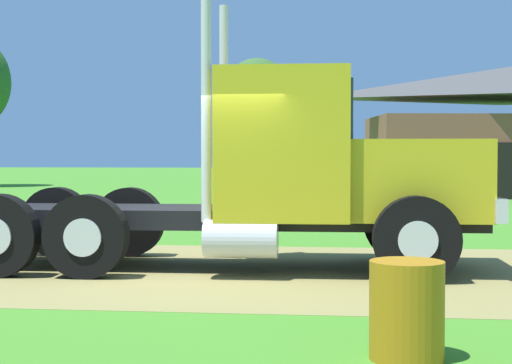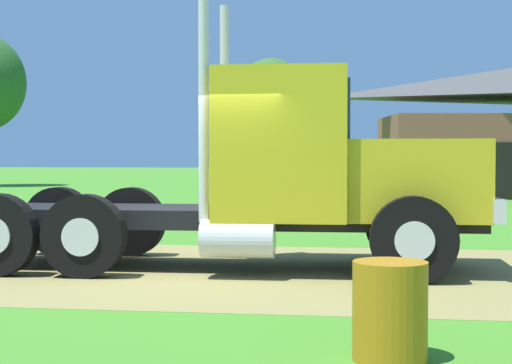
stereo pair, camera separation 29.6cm
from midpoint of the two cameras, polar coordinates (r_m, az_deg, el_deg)
name	(u,v)px [view 1 (the left image)]	position (r m, az deg, el deg)	size (l,w,h in m)	color
ground_plane	(203,270)	(11.46, -4.62, -6.48)	(200.00, 200.00, 0.00)	#418424
dirt_track	(203,270)	(11.46, -4.62, -6.46)	(120.00, 6.11, 0.01)	olive
truck_foreground_white	(289,177)	(11.47, 1.72, 0.41)	(7.93, 2.82, 4.08)	black
steel_barrel	(407,310)	(6.54, 9.72, -9.26)	(0.61, 0.61, 0.81)	#B27214
tree_mid	(257,99)	(47.82, -0.09, 6.13)	(4.47, 4.47, 7.67)	#513823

